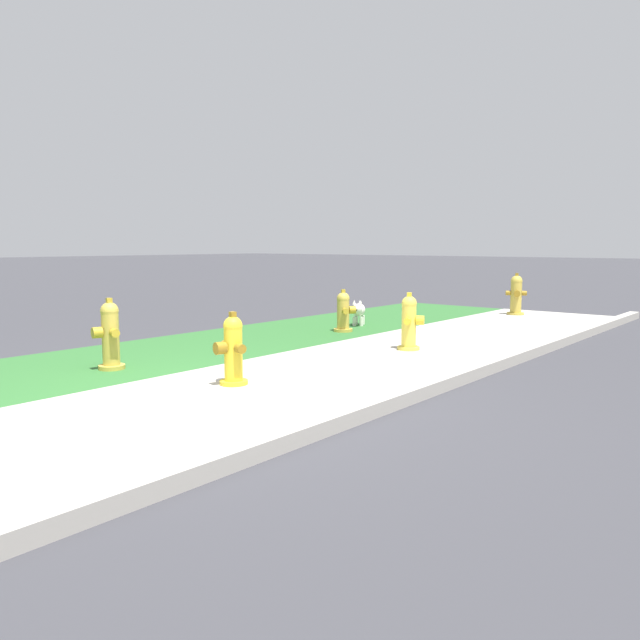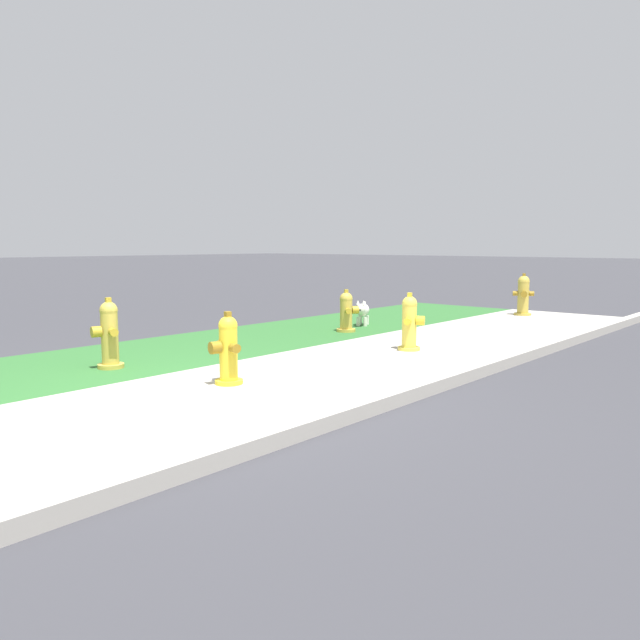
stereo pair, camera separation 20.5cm
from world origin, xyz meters
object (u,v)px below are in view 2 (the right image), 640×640
Objects in this scene: fire_hydrant_far_end at (410,323)px; fire_hydrant_near_corner at (109,334)px; small_white_dog at (362,311)px; fire_hydrant_by_grass_verge at (228,350)px; fire_hydrant_at_driveway at (523,295)px; fire_hydrant_mid_block at (347,312)px.

fire_hydrant_far_end is 3.63m from fire_hydrant_near_corner.
small_white_dog is (1.56, 1.93, -0.10)m from fire_hydrant_far_end.
small_white_dog is (4.67, 0.06, -0.12)m from fire_hydrant_near_corner.
fire_hydrant_by_grass_verge is 0.89× the size of fire_hydrant_at_driveway.
fire_hydrant_at_driveway is at bearing -74.02° from fire_hydrant_by_grass_verge.
fire_hydrant_far_end is at bearing -106.72° from fire_hydrant_near_corner.
fire_hydrant_near_corner is 1.18× the size of fire_hydrant_mid_block.
fire_hydrant_by_grass_verge is at bearing 64.86° from fire_hydrant_at_driveway.
fire_hydrant_by_grass_verge is 0.96× the size of fire_hydrant_far_end.
fire_hydrant_at_driveway is at bearing 111.56° from fire_hydrant_mid_block.
fire_hydrant_far_end is 1.13× the size of fire_hydrant_mid_block.
fire_hydrant_at_driveway reaches higher than fire_hydrant_mid_block.
small_white_dog is at bearing -55.01° from fire_hydrant_by_grass_verge.
fire_hydrant_near_corner is (-7.85, 1.36, -0.01)m from fire_hydrant_at_driveway.
fire_hydrant_far_end is 0.95× the size of fire_hydrant_near_corner.
fire_hydrant_at_driveway is at bearing 162.04° from fire_hydrant_far_end.
fire_hydrant_far_end reaches higher than small_white_dog.
fire_hydrant_near_corner is 3.95m from fire_hydrant_mid_block.
fire_hydrant_near_corner reaches higher than fire_hydrant_by_grass_verge.
fire_hydrant_by_grass_verge is at bearing -29.60° from fire_hydrant_far_end.
small_white_dog is (4.35, 1.66, -0.09)m from fire_hydrant_by_grass_verge.
fire_hydrant_at_driveway is 4.08m from fire_hydrant_mid_block.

